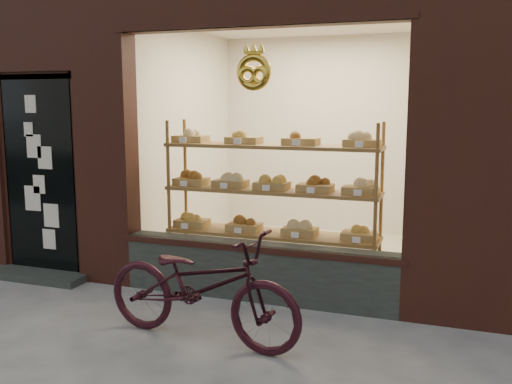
% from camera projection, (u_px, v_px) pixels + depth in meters
% --- Properties ---
extents(display_shelf, '(2.20, 0.45, 1.70)m').
position_uv_depth(display_shelf, '(272.00, 203.00, 5.79)').
color(display_shelf, brown).
rests_on(display_shelf, ground).
extents(bicycle, '(1.78, 0.79, 0.91)m').
position_uv_depth(bicycle, '(201.00, 286.00, 4.49)').
color(bicycle, black).
rests_on(bicycle, ground).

